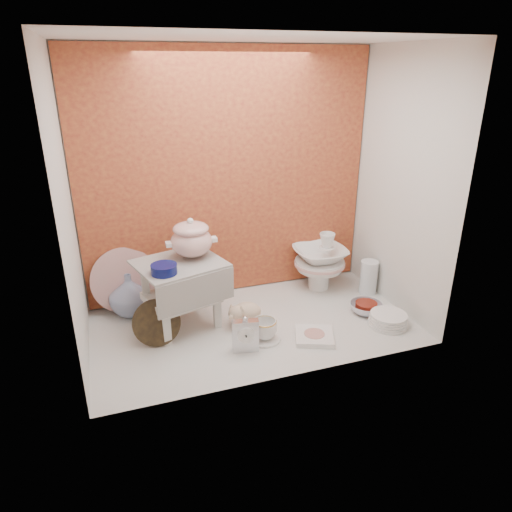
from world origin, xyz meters
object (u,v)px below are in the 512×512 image
Objects in this scene: mantel_clock at (245,334)px; gold_rim_teacup at (265,329)px; floral_platter at (124,280)px; step_stool at (181,294)px; crystal_bowl at (366,308)px; porcelain_tower at (320,261)px; blue_white_vase at (130,294)px; dinner_plate_stack at (388,319)px; plush_pig at (246,312)px; soup_tureen at (191,238)px.

mantel_clock reaches higher than gold_rim_teacup.
floral_platter is 0.86m from mantel_clock.
step_stool is 1.10m from crystal_bowl.
gold_rim_teacup is 0.36× the size of porcelain_tower.
floral_platter reaches higher than blue_white_vase.
floral_platter is 1.56m from dinner_plate_stack.
mantel_clock is at bearing -48.41° from blue_white_vase.
floral_platter is at bearing 174.86° from porcelain_tower.
porcelain_tower is at bearing 49.42° from mantel_clock.
plush_pig is at bearing -27.76° from blue_white_vase.
gold_rim_teacup is (0.31, -0.35, -0.44)m from soup_tureen.
crystal_bowl is at bearing 21.29° from mantel_clock.
floral_platter reaches higher than mantel_clock.
floral_platter is 2.05× the size of crystal_bowl.
blue_white_vase is at bearing 161.58° from crystal_bowl.
floral_platter is at bearing 117.72° from step_stool.
step_stool reaches higher than plush_pig.
blue_white_vase is 1.31× the size of crystal_bowl.
crystal_bowl is at bearing 7.01° from gold_rim_teacup.
step_stool is 0.38m from plush_pig.
gold_rim_teacup is 0.73m from dinner_plate_stack.
plush_pig is 1.67× the size of gold_rim_teacup.
plush_pig is (0.27, -0.14, -0.44)m from soup_tureen.
crystal_bowl is at bearing -27.38° from step_stool.
crystal_bowl is at bearing -20.58° from floral_platter.
blue_white_vase is at bearing 177.77° from porcelain_tower.
porcelain_tower is (0.86, 0.14, -0.31)m from soup_tureen.
plush_pig is at bearing -31.44° from floral_platter.
mantel_clock is 0.87× the size of plush_pig.
mantel_clock is (0.26, -0.36, -0.10)m from step_stool.
mantel_clock is at bearing -66.88° from soup_tureen.
step_stool is 2.32× the size of crystal_bowl.
mantel_clock is 1.46× the size of gold_rim_teacup.
step_stool reaches higher than porcelain_tower.
plush_pig is 0.82m from dinner_plate_stack.
gold_rim_teacup is 0.68m from crystal_bowl.
porcelain_tower is (1.23, -0.11, -0.00)m from floral_platter.
dinner_plate_stack is at bearing -6.86° from gold_rim_teacup.
mantel_clock reaches higher than plush_pig.
floral_platter is 0.09m from blue_white_vase.
mantel_clock is 0.89× the size of dinner_plate_stack.
step_stool is 1.19m from dinner_plate_stack.
crystal_bowl is (1.36, -0.51, -0.16)m from floral_platter.
blue_white_vase is 1.13× the size of dinner_plate_stack.
floral_platter reaches higher than crystal_bowl.
step_stool reaches higher than floral_platter.
soup_tureen reaches higher than blue_white_vase.
porcelain_tower is (0.69, 0.55, 0.09)m from mantel_clock.
mantel_clock is (0.55, -0.66, -0.09)m from floral_platter.
soup_tureen is at bearing 165.09° from crystal_bowl.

